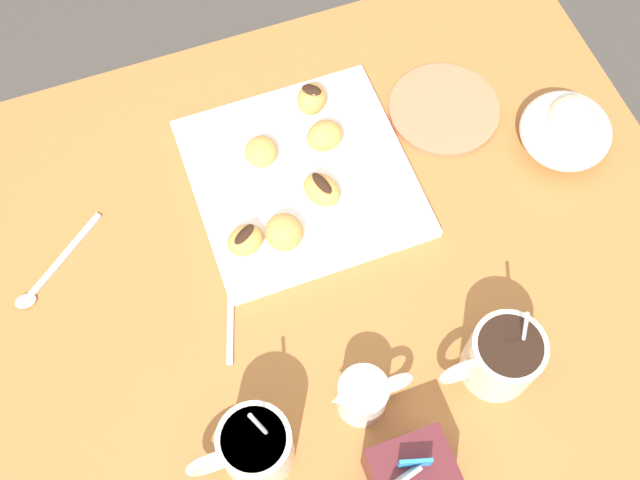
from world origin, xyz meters
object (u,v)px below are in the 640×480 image
(dining_table, at_px, (326,310))
(beignet_3, at_px, (245,240))
(beignet_2, at_px, (322,190))
(beignet_5, at_px, (261,152))
(coffee_mug_cream_left, at_px, (501,357))
(sugar_caddy, at_px, (407,473))
(pastry_plate_square, at_px, (301,177))
(beignet_4, at_px, (312,99))
(ice_cream_bowl, at_px, (567,129))
(beignet_1, at_px, (325,136))
(beignet_0, at_px, (284,232))
(saucer_coral_left, at_px, (444,109))
(cream_pitcher_white, at_px, (364,395))
(coffee_mug_cream_right, at_px, (254,447))

(dining_table, distance_m, beignet_3, 0.19)
(beignet_2, bearing_deg, beignet_5, -56.06)
(coffee_mug_cream_left, bearing_deg, sugar_caddy, 28.28)
(pastry_plate_square, bearing_deg, sugar_caddy, 87.09)
(pastry_plate_square, distance_m, beignet_4, 0.12)
(sugar_caddy, bearing_deg, ice_cream_bowl, -137.99)
(pastry_plate_square, height_order, beignet_5, beignet_5)
(coffee_mug_cream_left, relative_size, beignet_1, 2.74)
(dining_table, relative_size, beignet_0, 19.37)
(coffee_mug_cream_left, relative_size, beignet_2, 2.56)
(beignet_0, distance_m, beignet_4, 0.22)
(coffee_mug_cream_left, distance_m, saucer_coral_left, 0.39)
(cream_pitcher_white, bearing_deg, beignet_2, -100.12)
(dining_table, height_order, coffee_mug_cream_left, coffee_mug_cream_left)
(pastry_plate_square, xyz_separation_m, saucer_coral_left, (-0.24, -0.04, -0.00))
(dining_table, relative_size, saucer_coral_left, 6.31)
(beignet_1, bearing_deg, sugar_caddy, 81.34)
(coffee_mug_cream_right, relative_size, beignet_2, 2.72)
(cream_pitcher_white, height_order, beignet_4, cream_pitcher_white)
(beignet_0, bearing_deg, beignet_2, -147.37)
(beignet_2, bearing_deg, sugar_caddy, 84.45)
(coffee_mug_cream_right, distance_m, beignet_4, 0.50)
(beignet_3, relative_size, beignet_4, 0.99)
(dining_table, xyz_separation_m, cream_pitcher_white, (0.02, 0.17, 0.16))
(ice_cream_bowl, bearing_deg, beignet_5, -15.91)
(coffee_mug_cream_right, height_order, cream_pitcher_white, coffee_mug_cream_right)
(beignet_1, bearing_deg, coffee_mug_cream_right, 59.24)
(ice_cream_bowl, distance_m, beignet_4, 0.36)
(pastry_plate_square, relative_size, beignet_5, 6.04)
(cream_pitcher_white, bearing_deg, beignet_4, -101.61)
(beignet_5, bearing_deg, coffee_mug_cream_left, 114.70)
(beignet_0, bearing_deg, beignet_5, -94.80)
(coffee_mug_cream_right, distance_m, sugar_caddy, 0.18)
(beignet_5, bearing_deg, beignet_0, 85.20)
(cream_pitcher_white, bearing_deg, sugar_caddy, 97.55)
(coffee_mug_cream_left, height_order, cream_pitcher_white, coffee_mug_cream_left)
(beignet_3, bearing_deg, beignet_0, 171.24)
(coffee_mug_cream_left, relative_size, beignet_4, 2.84)
(pastry_plate_square, bearing_deg, coffee_mug_cream_right, 62.65)
(sugar_caddy, distance_m, beignet_0, 0.34)
(beignet_2, relative_size, beignet_5, 1.13)
(sugar_caddy, relative_size, beignet_0, 1.99)
(beignet_1, bearing_deg, ice_cream_bowl, 161.27)
(ice_cream_bowl, relative_size, beignet_3, 2.58)
(sugar_caddy, height_order, beignet_5, sugar_caddy)
(dining_table, relative_size, pastry_plate_square, 3.46)
(pastry_plate_square, relative_size, saucer_coral_left, 1.83)
(beignet_4, distance_m, beignet_5, 0.11)
(coffee_mug_cream_left, bearing_deg, pastry_plate_square, -68.38)
(cream_pitcher_white, height_order, beignet_1, cream_pitcher_white)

